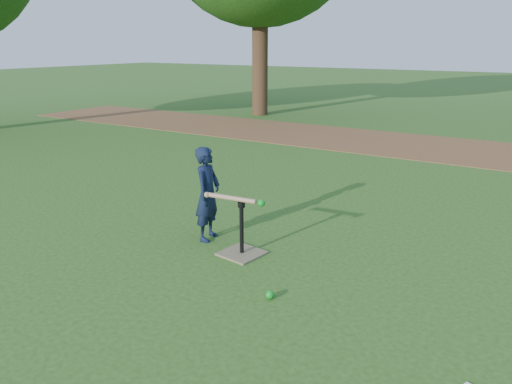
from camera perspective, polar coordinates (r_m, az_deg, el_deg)
The scene contains 6 objects.
ground at distance 5.19m, azimuth -0.80°, elevation -9.20°, with size 80.00×80.00×0.00m, color #285116.
dirt_strip at distance 11.92m, azimuth 19.15°, elevation 4.87°, with size 24.00×3.00×0.01m, color brown.
child at distance 5.88m, azimuth -5.54°, elevation -0.23°, with size 0.41×0.27×1.12m, color black.
wiffle_ball_ground at distance 4.69m, azimuth 1.60°, elevation -11.66°, with size 0.08×0.08×0.08m, color #0D9620.
batting_tee at distance 5.57m, azimuth -1.64°, elevation -6.08°, with size 0.49×0.49×0.61m.
swing_action at distance 5.42m, azimuth -2.44°, elevation -0.78°, with size 0.72×0.18×0.09m.
Camera 1 is at (2.53, -3.92, 2.27)m, focal length 35.00 mm.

